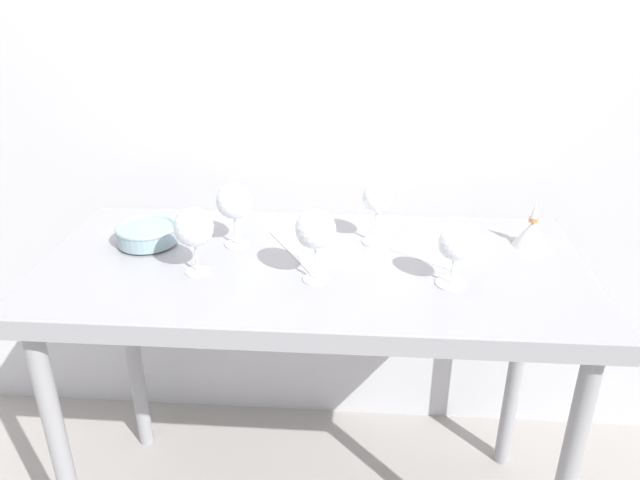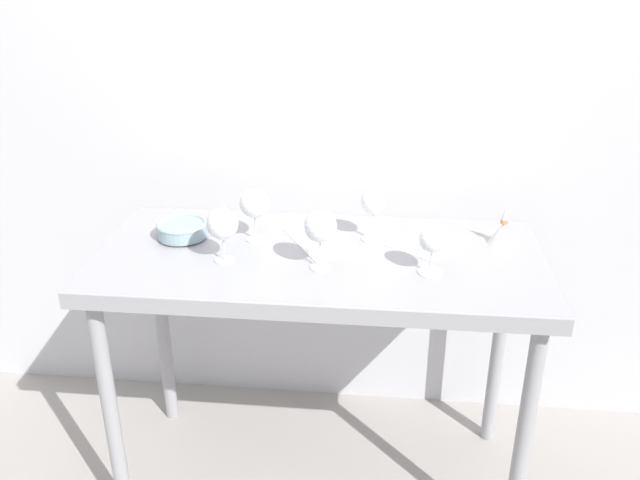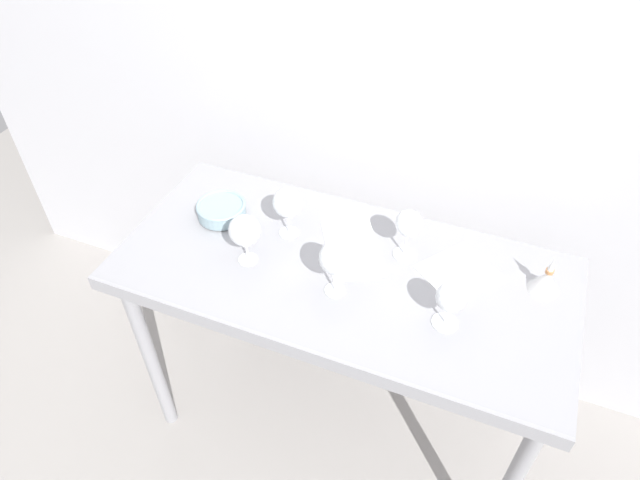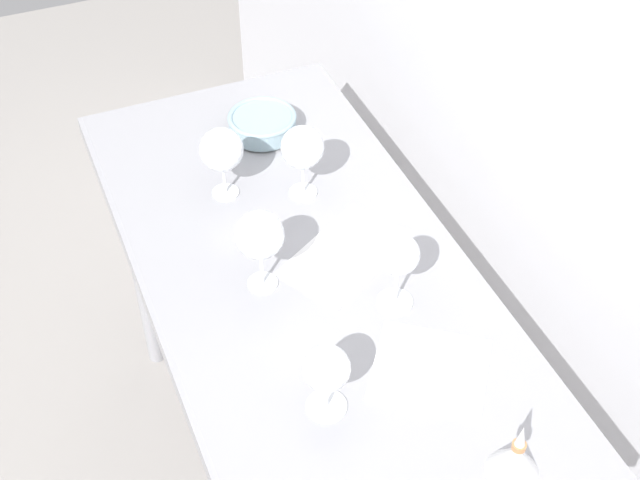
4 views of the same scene
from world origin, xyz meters
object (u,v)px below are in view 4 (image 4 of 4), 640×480
at_px(wine_glass_near_center, 260,236).
at_px(wine_glass_near_left, 222,151).
at_px(wine_glass_near_right, 327,370).
at_px(tasting_sheet_lower, 430,369).
at_px(wine_glass_far_right, 399,257).
at_px(decanter_funnel, 515,459).
at_px(tasting_sheet_upper, 346,255).
at_px(tasting_bowl, 262,123).
at_px(wine_glass_far_left, 302,149).

height_order(wine_glass_near_center, wine_glass_near_left, wine_glass_near_center).
relative_size(wine_glass_near_right, tasting_sheet_lower, 0.73).
height_order(wine_glass_near_right, wine_glass_far_right, wine_glass_far_right).
distance_m(tasting_sheet_lower, decanter_funnel, 0.25).
height_order(tasting_sheet_upper, tasting_sheet_lower, same).
relative_size(wine_glass_far_right, wine_glass_near_center, 0.94).
xyz_separation_m(wine_glass_near_center, tasting_bowl, (-0.47, 0.17, -0.10)).
height_order(wine_glass_far_left, wine_glass_near_left, wine_glass_far_left).
height_order(wine_glass_near_left, tasting_bowl, wine_glass_near_left).
bearing_deg(tasting_bowl, wine_glass_near_left, -40.91).
height_order(tasting_sheet_lower, tasting_bowl, tasting_bowl).
xyz_separation_m(wine_glass_far_left, wine_glass_far_right, (0.38, 0.04, 0.00)).
relative_size(wine_glass_near_left, tasting_sheet_lower, 0.83).
bearing_deg(wine_glass_near_left, wine_glass_near_right, -1.63).
bearing_deg(wine_glass_near_right, wine_glass_near_center, -179.74).
xyz_separation_m(wine_glass_near_center, tasting_sheet_lower, (0.32, 0.21, -0.13)).
distance_m(wine_glass_near_right, tasting_sheet_upper, 0.40).
height_order(wine_glass_far_right, tasting_sheet_lower, wine_glass_far_right).
relative_size(wine_glass_near_right, wine_glass_near_left, 0.88).
bearing_deg(wine_glass_far_left, wine_glass_near_center, -38.12).
height_order(wine_glass_near_right, tasting_sheet_lower, wine_glass_near_right).
distance_m(wine_glass_near_center, tasting_sheet_upper, 0.23).
height_order(tasting_sheet_lower, decanter_funnel, decanter_funnel).
bearing_deg(wine_glass_near_left, tasting_sheet_lower, 17.11).
bearing_deg(tasting_sheet_lower, decanter_funnel, 42.71).
bearing_deg(tasting_sheet_upper, decanter_funnel, -25.13).
height_order(wine_glass_far_right, wine_glass_near_center, wine_glass_near_center).
xyz_separation_m(wine_glass_far_left, tasting_bowl, (-0.24, -0.01, -0.10)).
bearing_deg(wine_glass_far_right, wine_glass_near_left, -155.29).
relative_size(wine_glass_near_center, decanter_funnel, 1.45).
height_order(wine_glass_near_center, tasting_sheet_upper, wine_glass_near_center).
bearing_deg(wine_glass_near_center, tasting_bowl, 159.95).
bearing_deg(wine_glass_near_center, wine_glass_near_right, 0.26).
bearing_deg(decanter_funnel, wine_glass_far_left, -176.06).
bearing_deg(wine_glass_far_left, tasting_sheet_upper, 2.03).
xyz_separation_m(wine_glass_near_center, wine_glass_near_left, (-0.30, 0.02, -0.01)).
relative_size(wine_glass_far_right, wine_glass_near_left, 1.01).
height_order(wine_glass_near_right, tasting_sheet_upper, wine_glass_near_right).
bearing_deg(tasting_sheet_lower, tasting_bowl, -140.54).
relative_size(wine_glass_near_right, wine_glass_far_right, 0.87).
xyz_separation_m(wine_glass_near_right, wine_glass_near_center, (-0.33, -0.00, 0.03)).
bearing_deg(wine_glass_near_left, wine_glass_far_left, 67.60).
bearing_deg(tasting_bowl, wine_glass_near_center, -20.05).
relative_size(wine_glass_near_right, wine_glass_near_center, 0.82).
distance_m(wine_glass_near_center, tasting_bowl, 0.52).
bearing_deg(tasting_sheet_lower, wine_glass_near_left, -126.10).
height_order(wine_glass_far_left, decanter_funnel, wine_glass_far_left).
height_order(wine_glass_near_center, tasting_sheet_lower, wine_glass_near_center).
distance_m(wine_glass_near_right, tasting_sheet_lower, 0.23).
bearing_deg(decanter_funnel, tasting_bowl, -176.57).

